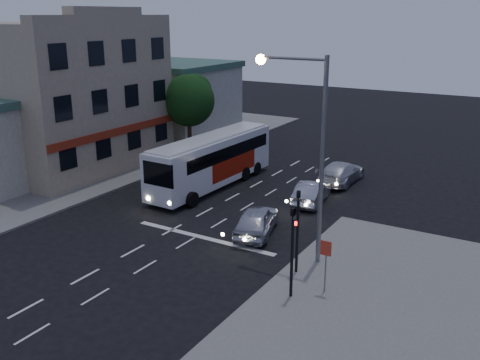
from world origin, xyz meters
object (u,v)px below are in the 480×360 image
Objects in this scene: car_sedan_a at (311,192)px; streetlight at (309,137)px; traffic_signal_main at (298,222)px; car_sedan_b at (341,172)px; tour_bus at (212,160)px; regulatory_sign at (326,258)px; traffic_signal_side at (292,242)px; street_tree at (189,98)px; car_suv at (257,220)px.

streetlight reaches higher than car_sedan_a.
traffic_signal_main is at bearing 100.41° from car_sedan_a.
car_sedan_b reaches higher than car_sedan_a.
regulatory_sign is (11.52, -9.36, -0.20)m from tour_bus.
traffic_signal_side reaches higher than regulatory_sign.
streetlight is 20.19m from street_tree.
tour_bus reaches higher than regulatory_sign.
car_sedan_a is 0.98× the size of traffic_signal_main.
car_suv is at bearing 75.53° from car_sedan_a.
streetlight is 1.45× the size of street_tree.
streetlight is at bearing 128.75° from regulatory_sign.
tour_bus is 2.65× the size of traffic_signal_side.
tour_bus is at bearing 36.64° from car_sedan_b.
car_sedan_a is at bearing 116.09° from regulatory_sign.
traffic_signal_main is 21.38m from street_tree.
car_suv is (6.22, -5.33, -1.07)m from tour_bus.
car_suv is at bearing 86.69° from car_sedan_b.
car_sedan_b is (6.83, 5.07, -1.09)m from tour_bus.
traffic_signal_side is at bearing -42.77° from tour_bus.
car_sedan_a is 9.30m from streetlight.
tour_bus reaches higher than car_suv.
traffic_signal_main is (3.06, -8.70, 1.76)m from car_sedan_a.
street_tree reaches higher than car_sedan_a.
regulatory_sign is at bearing -41.08° from street_tree.
streetlight reaches higher than traffic_signal_main.
car_suv is 6.81m from traffic_signal_side.
car_sedan_a is at bearing -23.51° from street_tree.
traffic_signal_main is at bearing 102.64° from car_sedan_b.
regulatory_sign is (4.69, -14.43, 0.89)m from car_sedan_b.
tour_bus is 1.21× the size of streetlight.
car_suv is 1.06× the size of car_sedan_a.
car_suv is at bearing 140.02° from traffic_signal_main.
car_suv is 6.72m from regulatory_sign.
streetlight is at bearing -34.21° from tour_bus.
street_tree is (-12.75, 5.55, 3.83)m from car_sedan_a.
car_sedan_a is 4.72m from car_sedan_b.
regulatory_sign reaches higher than car_sedan_b.
car_sedan_b is 13.85m from traffic_signal_main.
car_suv reaches higher than car_sedan_b.
car_suv is 17.00m from street_tree.
traffic_signal_main is at bearing -42.03° from street_tree.
regulatory_sign is at bearing -37.41° from tour_bus.
traffic_signal_main is 1.00× the size of traffic_signal_side.
car_sedan_b is at bearing 102.83° from streetlight.
tour_bus is 6.87m from car_sedan_a.
tour_bus is 12.91m from traffic_signal_main.
regulatory_sign is at bearing 108.08° from car_sedan_b.
street_tree reaches higher than tour_bus.
car_sedan_b is 1.18× the size of traffic_signal_side.
streetlight is at bearing 102.10° from car_sedan_a.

